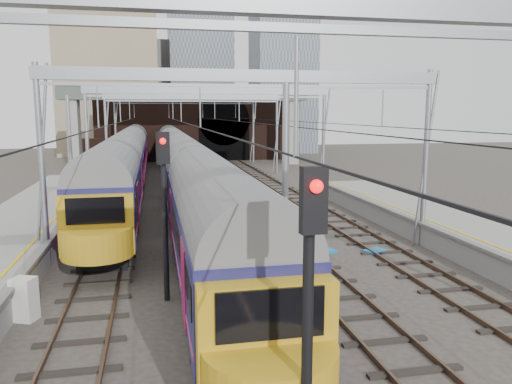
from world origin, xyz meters
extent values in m
plane|color=#38332D|center=(0.00, 0.00, 0.00)|extent=(160.00, 160.00, 0.00)
cube|color=slate|center=(-8.15, 2.50, 1.05)|extent=(0.35, 55.00, 0.12)
cube|color=#4C3828|center=(-6.72, 15.00, 0.09)|extent=(0.08, 80.00, 0.16)
cube|color=#4C3828|center=(-5.28, 15.00, 0.09)|extent=(0.08, 80.00, 0.16)
cube|color=black|center=(-6.00, 15.00, 0.01)|extent=(2.40, 80.00, 0.14)
cube|color=#4C3828|center=(-2.72, 15.00, 0.09)|extent=(0.08, 80.00, 0.16)
cube|color=#4C3828|center=(-1.28, 15.00, 0.09)|extent=(0.08, 80.00, 0.16)
cube|color=black|center=(-2.00, 15.00, 0.01)|extent=(2.40, 80.00, 0.14)
cube|color=#4C3828|center=(1.28, 15.00, 0.09)|extent=(0.08, 80.00, 0.16)
cube|color=#4C3828|center=(2.72, 15.00, 0.09)|extent=(0.08, 80.00, 0.16)
cube|color=black|center=(2.00, 15.00, 0.01)|extent=(2.40, 80.00, 0.14)
cube|color=#4C3828|center=(5.28, 15.00, 0.09)|extent=(0.08, 80.00, 0.16)
cube|color=#4C3828|center=(6.72, 15.00, 0.09)|extent=(0.08, 80.00, 0.16)
cube|color=black|center=(6.00, 15.00, 0.01)|extent=(2.40, 80.00, 0.14)
cube|color=gray|center=(0.00, -6.00, 7.60)|extent=(16.80, 0.28, 0.50)
cylinder|color=gray|center=(-8.20, 8.00, 4.00)|extent=(0.24, 0.24, 8.00)
cylinder|color=gray|center=(8.20, 8.00, 4.00)|extent=(0.24, 0.24, 8.00)
cube|color=gray|center=(0.00, 8.00, 7.60)|extent=(16.80, 0.28, 0.50)
cylinder|color=gray|center=(-8.20, 22.00, 4.00)|extent=(0.24, 0.24, 8.00)
cylinder|color=gray|center=(8.20, 22.00, 4.00)|extent=(0.24, 0.24, 8.00)
cube|color=gray|center=(0.00, 22.00, 7.60)|extent=(16.80, 0.28, 0.50)
cylinder|color=gray|center=(-8.20, 36.00, 4.00)|extent=(0.24, 0.24, 8.00)
cylinder|color=gray|center=(8.20, 36.00, 4.00)|extent=(0.24, 0.24, 8.00)
cube|color=gray|center=(0.00, 36.00, 7.60)|extent=(16.80, 0.28, 0.50)
cylinder|color=gray|center=(-8.20, 48.00, 4.00)|extent=(0.24, 0.24, 8.00)
cylinder|color=gray|center=(8.20, 48.00, 4.00)|extent=(0.24, 0.24, 8.00)
cube|color=gray|center=(0.00, 48.00, 7.60)|extent=(16.80, 0.28, 0.50)
cube|color=black|center=(-6.00, 15.00, 5.50)|extent=(0.03, 80.00, 0.03)
cube|color=black|center=(-2.00, 15.00, 5.50)|extent=(0.03, 80.00, 0.03)
cube|color=black|center=(2.00, 15.00, 5.50)|extent=(0.03, 80.00, 0.03)
cube|color=black|center=(6.00, 15.00, 5.50)|extent=(0.03, 80.00, 0.03)
cube|color=black|center=(2.00, 52.00, 4.50)|extent=(26.00, 2.00, 9.00)
cube|color=black|center=(5.00, 50.98, 2.60)|extent=(6.50, 0.10, 5.20)
cylinder|color=black|center=(5.00, 50.98, 5.20)|extent=(6.50, 0.10, 6.50)
cube|color=black|center=(-10.00, 51.00, 1.50)|extent=(6.00, 1.50, 3.00)
cube|color=gray|center=(-12.50, 46.00, 4.10)|extent=(1.20, 2.50, 8.20)
cube|color=gray|center=(12.50, 46.00, 4.10)|extent=(1.20, 2.50, 8.20)
cube|color=#4A534B|center=(0.00, 46.00, 8.20)|extent=(28.00, 3.00, 1.40)
cube|color=gray|center=(0.00, 46.00, 9.10)|extent=(28.00, 3.00, 0.30)
cube|color=tan|center=(-10.00, 66.00, 11.00)|extent=(14.00, 12.00, 22.00)
cube|color=#4C5660|center=(4.00, 72.00, 16.00)|extent=(10.00, 10.00, 32.00)
cube|color=gray|center=(-2.00, 80.00, 9.00)|extent=(18.00, 14.00, 18.00)
cube|color=black|center=(-2.00, 26.01, 0.35)|extent=(2.04, 60.52, 0.70)
cube|color=#161A4D|center=(-2.00, 26.01, 2.16)|extent=(2.60, 60.52, 2.32)
cylinder|color=slate|center=(-2.00, 26.01, 3.32)|extent=(2.54, 60.02, 2.54)
cube|color=black|center=(-2.00, 26.01, 2.53)|extent=(2.62, 59.32, 0.70)
cube|color=#CB3F64|center=(-2.00, 26.01, 1.51)|extent=(2.62, 59.52, 0.11)
cube|color=#BE9218|center=(-2.00, -4.40, 2.06)|extent=(2.54, 0.60, 2.12)
cube|color=black|center=(-2.00, -4.57, 2.62)|extent=(1.95, 0.08, 0.93)
cube|color=black|center=(-6.00, 37.05, 0.35)|extent=(2.11, 62.48, 0.70)
cube|color=#161A4D|center=(-6.00, 37.05, 2.20)|extent=(2.68, 62.48, 2.39)
cylinder|color=slate|center=(-6.00, 37.05, 3.39)|extent=(2.63, 61.98, 2.63)
cube|color=black|center=(-6.00, 37.05, 2.58)|extent=(2.70, 61.28, 0.72)
cube|color=#CB3F64|center=(-6.00, 37.05, 1.53)|extent=(2.70, 61.48, 0.11)
cube|color=#BE9218|center=(-6.00, 5.66, 2.10)|extent=(2.63, 0.60, 2.19)
cube|color=black|center=(-6.00, 5.49, 2.68)|extent=(2.01, 0.08, 0.96)
cylinder|color=black|center=(-3.63, 3.31, 2.67)|extent=(0.18, 0.18, 5.35)
cube|color=black|center=(-3.63, 3.13, 5.01)|extent=(0.43, 0.32, 1.00)
sphere|color=red|center=(-3.63, 3.01, 5.24)|extent=(0.20, 0.20, 0.20)
cylinder|color=black|center=(-1.70, -5.74, 2.60)|extent=(0.17, 0.17, 5.19)
cube|color=black|center=(-1.70, -5.92, 4.87)|extent=(0.39, 0.21, 0.97)
sphere|color=red|center=(-1.70, -6.04, 5.08)|extent=(0.19, 0.19, 0.19)
cube|color=silver|center=(-7.80, 2.55, 0.65)|extent=(0.81, 0.75, 1.30)
cube|color=#1769AD|center=(3.35, 7.65, 0.05)|extent=(1.09, 0.92, 0.11)
cube|color=#1769AD|center=(5.54, 7.24, 0.06)|extent=(1.15, 1.01, 0.11)
camera|label=1|loc=(-3.91, -12.59, 6.10)|focal=35.00mm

